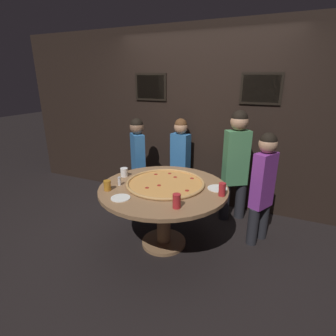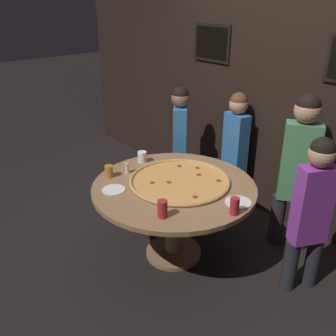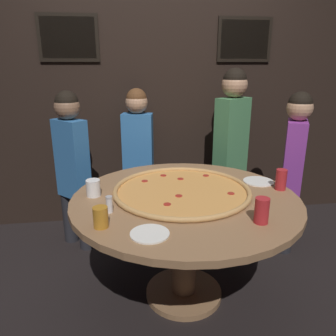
# 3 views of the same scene
# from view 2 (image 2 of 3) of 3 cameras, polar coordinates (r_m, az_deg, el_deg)

# --- Properties ---
(ground_plane) EXTENTS (24.00, 24.00, 0.00)m
(ground_plane) POSITION_cam_2_polar(r_m,az_deg,el_deg) (3.66, 0.84, -12.90)
(ground_plane) COLOR black
(back_wall) EXTENTS (6.40, 0.08, 2.60)m
(back_wall) POSITION_cam_2_polar(r_m,az_deg,el_deg) (4.00, 15.36, 10.55)
(back_wall) COLOR black
(back_wall) RESTS_ON ground_plane
(dining_table) EXTENTS (1.43, 1.43, 0.74)m
(dining_table) POSITION_cam_2_polar(r_m,az_deg,el_deg) (3.33, 0.91, -4.86)
(dining_table) COLOR #936B47
(dining_table) RESTS_ON ground_plane
(giant_pizza) EXTENTS (0.89, 0.89, 0.03)m
(giant_pizza) POSITION_cam_2_polar(r_m,az_deg,el_deg) (3.30, 1.76, -1.94)
(giant_pizza) COLOR #E0994C
(giant_pizza) RESTS_ON dining_table
(drink_cup_beside_pizza) EXTENTS (0.08, 0.08, 0.11)m
(drink_cup_beside_pizza) POSITION_cam_2_polar(r_m,az_deg,el_deg) (3.41, -8.97, -0.49)
(drink_cup_beside_pizza) COLOR #BC7A23
(drink_cup_beside_pizza) RESTS_ON dining_table
(drink_cup_by_shaker) EXTENTS (0.07, 0.07, 0.14)m
(drink_cup_by_shaker) POSITION_cam_2_polar(r_m,az_deg,el_deg) (2.86, 10.10, -5.72)
(drink_cup_by_shaker) COLOR #B22328
(drink_cup_by_shaker) RESTS_ON dining_table
(drink_cup_far_left) EXTENTS (0.09, 0.09, 0.11)m
(drink_cup_far_left) POSITION_cam_2_polar(r_m,az_deg,el_deg) (3.68, -3.96, 1.71)
(drink_cup_far_left) COLOR white
(drink_cup_far_left) RESTS_ON dining_table
(drink_cup_far_right) EXTENTS (0.08, 0.08, 0.14)m
(drink_cup_far_right) POSITION_cam_2_polar(r_m,az_deg,el_deg) (2.78, -0.85, -6.25)
(drink_cup_far_right) COLOR #B22328
(drink_cup_far_right) RESTS_ON dining_table
(white_plate_near_front) EXTENTS (0.21, 0.21, 0.01)m
(white_plate_near_front) POSITION_cam_2_polar(r_m,az_deg,el_deg) (3.04, 10.66, -5.14)
(white_plate_near_front) COLOR white
(white_plate_near_front) RESTS_ON dining_table
(white_plate_beside_cup) EXTENTS (0.20, 0.20, 0.01)m
(white_plate_beside_cup) POSITION_cam_2_polar(r_m,az_deg,el_deg) (3.20, -8.28, -3.29)
(white_plate_beside_cup) COLOR white
(white_plate_beside_cup) RESTS_ON dining_table
(condiment_shaker) EXTENTS (0.04, 0.04, 0.10)m
(condiment_shaker) POSITION_cam_2_polar(r_m,az_deg,el_deg) (3.47, -6.28, 0.00)
(condiment_shaker) COLOR silver
(condiment_shaker) RESTS_ON dining_table
(diner_centre_back) EXTENTS (0.32, 0.32, 1.34)m
(diner_centre_back) POSITION_cam_2_polar(r_m,az_deg,el_deg) (4.28, 1.83, 4.72)
(diner_centre_back) COLOR #232328
(diner_centre_back) RESTS_ON ground_plane
(diner_side_left) EXTENTS (0.39, 0.32, 1.50)m
(diner_side_left) POSITION_cam_2_polar(r_m,az_deg,el_deg) (3.55, 19.29, 0.39)
(diner_side_left) COLOR #232328
(diner_side_left) RESTS_ON ground_plane
(diner_side_right) EXTENTS (0.35, 0.20, 1.33)m
(diner_side_right) POSITION_cam_2_polar(r_m,az_deg,el_deg) (4.13, 10.21, 3.49)
(diner_side_right) COLOR #232328
(diner_side_right) RESTS_ON ground_plane
(diner_far_right) EXTENTS (0.26, 0.35, 1.33)m
(diner_far_right) POSITION_cam_2_polar(r_m,az_deg,el_deg) (3.09, 21.06, -5.72)
(diner_far_right) COLOR #232328
(diner_far_right) RESTS_ON ground_plane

